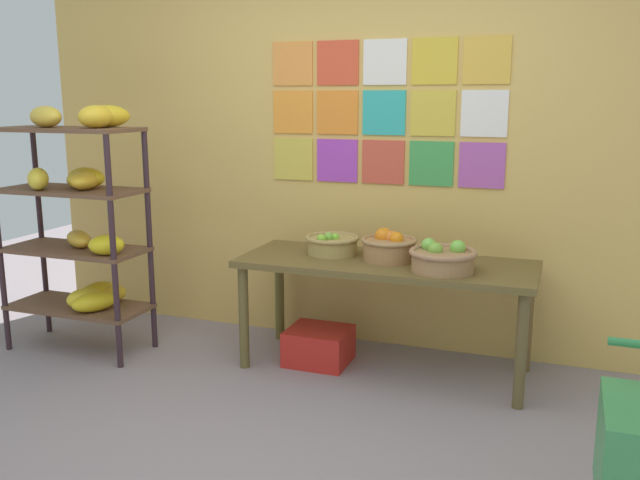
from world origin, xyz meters
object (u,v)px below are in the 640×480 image
at_px(banana_shelf_unit, 81,214).
at_px(fruit_basket_back_right, 443,258).
at_px(produce_crate_under_table, 319,346).
at_px(fruit_basket_left, 389,246).
at_px(fruit_basket_back_left, 332,244).
at_px(display_table, 386,273).

bearing_deg(banana_shelf_unit, fruit_basket_back_right, 5.65).
xyz_separation_m(banana_shelf_unit, produce_crate_under_table, (1.47, 0.31, -0.78)).
distance_m(fruit_basket_left, produce_crate_under_table, 0.77).
bearing_deg(fruit_basket_back_left, banana_shelf_unit, -165.14).
bearing_deg(fruit_basket_back_right, fruit_basket_left, 155.53).
bearing_deg(display_table, fruit_basket_left, 76.08).
distance_m(display_table, produce_crate_under_table, 0.63).
xyz_separation_m(display_table, fruit_basket_back_left, (-0.35, 0.06, 0.14)).
xyz_separation_m(display_table, fruit_basket_left, (0.01, 0.03, 0.16)).
xyz_separation_m(fruit_basket_back_left, fruit_basket_back_right, (0.71, -0.18, 0.01)).
xyz_separation_m(display_table, fruit_basket_back_right, (0.35, -0.13, 0.15)).
height_order(fruit_basket_back_left, fruit_basket_back_right, fruit_basket_back_right).
distance_m(fruit_basket_back_left, fruit_basket_back_right, 0.73).
distance_m(banana_shelf_unit, fruit_basket_left, 1.93).
bearing_deg(fruit_basket_back_left, display_table, -9.14).
xyz_separation_m(banana_shelf_unit, fruit_basket_back_left, (1.52, 0.40, -0.16)).
bearing_deg(fruit_basket_back_right, banana_shelf_unit, -174.35).
bearing_deg(fruit_basket_back_right, produce_crate_under_table, 173.52).
distance_m(display_table, fruit_basket_left, 0.16).
height_order(fruit_basket_left, fruit_basket_back_right, fruit_basket_left).
relative_size(display_table, fruit_basket_left, 5.27).
bearing_deg(produce_crate_under_table, display_table, 5.77).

